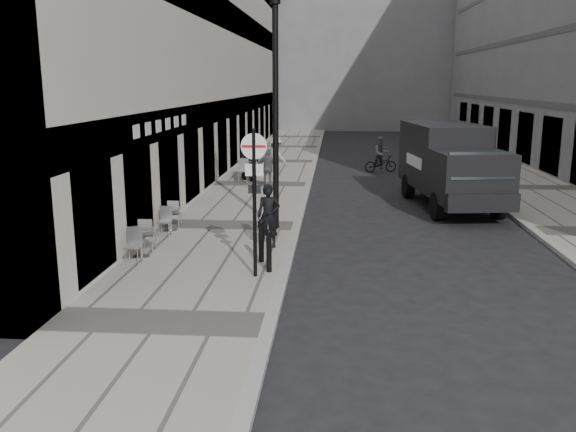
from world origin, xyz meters
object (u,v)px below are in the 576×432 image
object	(u,v)px
sign_post	(254,183)
walking_man	(269,216)
panel_van	(450,161)
cyclist	(381,158)
lamppost	(275,100)

from	to	relation	value
sign_post	walking_man	bearing A→B (deg)	88.44
panel_van	cyclist	xyz separation A→B (m)	(-1.79, 8.34, -0.95)
walking_man	panel_van	distance (m)	8.56
walking_man	lamppost	distance (m)	3.68
walking_man	sign_post	xyz separation A→B (m)	(-0.03, -2.48, 1.27)
lamppost	cyclist	size ratio (longest dim) A/B	3.87
lamppost	cyclist	distance (m)	13.42
sign_post	lamppost	size ratio (longest dim) A/B	0.49
sign_post	lamppost	xyz separation A→B (m)	(0.00, 4.73, 1.64)
lamppost	sign_post	bearing A→B (deg)	-90.00
cyclist	walking_man	bearing A→B (deg)	-120.74
sign_post	lamppost	distance (m)	5.01
cyclist	sign_post	bearing A→B (deg)	-118.74
sign_post	panel_van	world-z (taller)	sign_post
walking_man	cyclist	size ratio (longest dim) A/B	0.95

